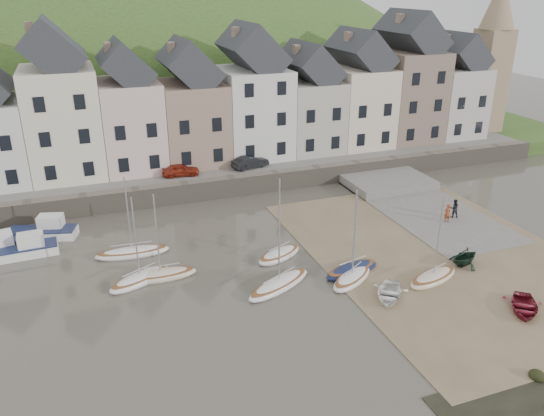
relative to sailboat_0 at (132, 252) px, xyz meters
name	(u,v)px	position (x,y,z in m)	size (l,w,h in m)	color
ground	(303,282)	(10.23, -7.84, -0.26)	(160.00, 160.00, 0.00)	#4A453A
quay_land	(195,146)	(10.23, 24.16, 0.49)	(90.00, 30.00, 1.50)	#355020
quay_street	(221,168)	(10.23, 12.66, 1.29)	(70.00, 7.00, 0.10)	slate
seawall	(231,186)	(10.23, 9.16, 0.64)	(70.00, 1.20, 1.80)	slate
beach	(441,255)	(21.23, -7.84, -0.23)	(18.00, 26.00, 0.06)	brown
slipway	(423,208)	(25.23, 0.16, -0.20)	(8.00, 18.00, 0.12)	slate
hillside	(137,210)	(5.23, 52.16, -18.25)	(134.40, 84.00, 84.00)	#355020
townhouse_terrace	(226,102)	(11.99, 16.16, 7.07)	(61.05, 8.00, 13.93)	silver
church_spire	(493,51)	(44.78, 16.16, 10.80)	(4.00, 4.00, 18.00)	#997F60
sailboat_0	(132,252)	(0.00, 0.00, 0.00)	(5.43, 1.82, 6.32)	white
sailboat_1	(140,279)	(0.00, -4.06, 0.00)	(4.80, 3.49, 6.32)	white
sailboat_2	(161,275)	(1.38, -4.05, 0.00)	(4.94, 1.69, 6.32)	beige
sailboat_3	(279,254)	(9.95, -4.09, 0.01)	(4.17, 2.97, 6.32)	white
sailboat_4	(279,284)	(8.44, -7.97, 0.00)	(5.54, 3.73, 6.32)	white
sailboat_5	(352,269)	(13.85, -7.87, 0.00)	(4.64, 2.52, 6.32)	#162046
sailboat_6	(352,278)	(13.33, -8.88, 0.01)	(4.36, 3.56, 6.32)	white
sailboat_7	(433,277)	(18.45, -10.72, 0.00)	(4.57, 2.67, 6.32)	beige
motorboat_0	(23,249)	(-7.42, 2.68, 0.32)	(5.16, 1.97, 1.70)	white
motorboat_2	(44,230)	(-6.08, 5.54, 0.32)	(5.51, 3.10, 1.70)	white
rowboat_white	(389,293)	(14.47, -11.62, 0.13)	(2.26, 3.17, 0.66)	white
rowboat_green	(465,256)	(21.75, -9.71, 0.46)	(2.16, 2.50, 1.32)	black
rowboat_red	(524,307)	(21.33, -15.76, 0.14)	(2.32, 3.24, 0.67)	maroon
person_red	(447,213)	(25.19, -3.20, 0.65)	(0.58, 0.38, 1.58)	#993E1B
person_dark	(454,208)	(26.33, -2.61, 0.67)	(0.78, 0.61, 1.61)	black
car_left	(181,170)	(6.04, 11.66, 1.93)	(1.39, 3.45, 1.17)	maroon
car_right	(250,162)	(12.96, 11.66, 1.95)	(1.29, 3.70, 1.22)	black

